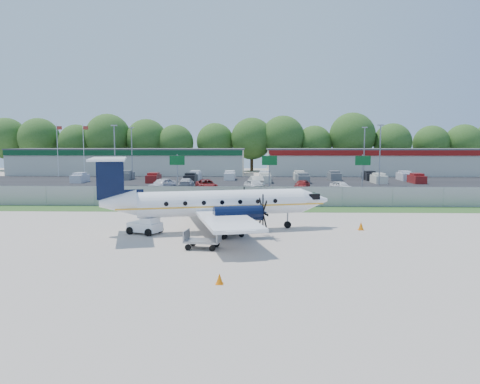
{
  "coord_description": "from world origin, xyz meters",
  "views": [
    {
      "loc": [
        1.13,
        -32.65,
        6.36
      ],
      "look_at": [
        0.0,
        6.0,
        2.3
      ],
      "focal_mm": 35.0,
      "sensor_mm": 36.0,
      "label": 1
    }
  ],
  "objects_px": {
    "aircraft": "(217,203)",
    "pushback_tug": "(146,226)",
    "baggage_cart_near": "(230,230)",
    "baggage_cart_far": "(202,240)"
  },
  "relations": [
    {
      "from": "pushback_tug",
      "to": "baggage_cart_far",
      "type": "height_order",
      "value": "pushback_tug"
    },
    {
      "from": "pushback_tug",
      "to": "baggage_cart_far",
      "type": "distance_m",
      "value": 6.41
    },
    {
      "from": "baggage_cart_near",
      "to": "baggage_cart_far",
      "type": "height_order",
      "value": "baggage_cart_far"
    },
    {
      "from": "aircraft",
      "to": "pushback_tug",
      "type": "relative_size",
      "value": 6.85
    },
    {
      "from": "aircraft",
      "to": "pushback_tug",
      "type": "distance_m",
      "value": 5.24
    },
    {
      "from": "baggage_cart_near",
      "to": "pushback_tug",
      "type": "bearing_deg",
      "value": 172.46
    },
    {
      "from": "baggage_cart_far",
      "to": "aircraft",
      "type": "bearing_deg",
      "value": 85.81
    },
    {
      "from": "pushback_tug",
      "to": "baggage_cart_near",
      "type": "xyz_separation_m",
      "value": [
        5.93,
        -0.79,
        -0.1
      ]
    },
    {
      "from": "aircraft",
      "to": "baggage_cart_far",
      "type": "xyz_separation_m",
      "value": [
        -0.41,
        -5.66,
        -1.55
      ]
    },
    {
      "from": "pushback_tug",
      "to": "baggage_cart_far",
      "type": "bearing_deg",
      "value": -45.59
    }
  ]
}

